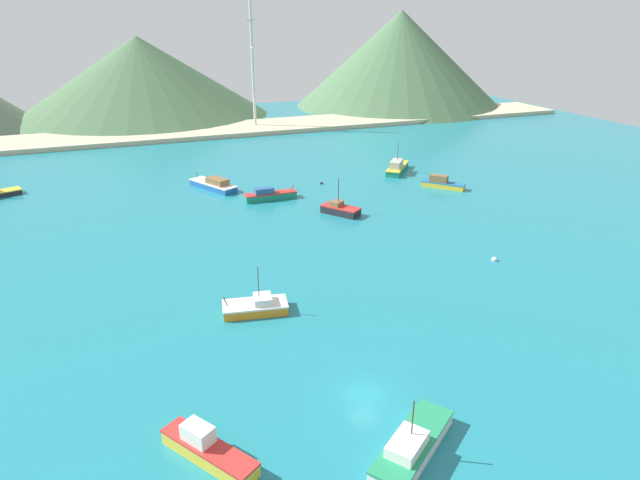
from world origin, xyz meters
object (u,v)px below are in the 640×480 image
object	(u,v)px
fishing_boat_8	(412,445)
fishing_boat_10	(214,185)
buoy_1	(494,260)
fishing_boat_0	(340,209)
fishing_boat_3	(207,449)
fishing_boat_7	(269,195)
fishing_boat_2	(256,306)
fishing_boat_5	(442,183)
buoy_0	(321,183)
radio_tower	(253,63)
fishing_boat_9	(397,167)

from	to	relation	value
fishing_boat_8	fishing_boat_10	xyz separation A→B (m)	(-1.23, 74.63, 0.03)
buoy_1	fishing_boat_0	bearing A→B (deg)	116.72
buoy_1	fishing_boat_3	bearing A→B (deg)	-152.87
fishing_boat_10	buoy_1	bearing A→B (deg)	-57.53
fishing_boat_7	buoy_1	xyz separation A→B (m)	(21.73, -36.93, -0.73)
fishing_boat_0	fishing_boat_7	xyz separation A→B (m)	(-9.10, 11.83, 0.05)
fishing_boat_2	fishing_boat_10	xyz separation A→B (m)	(4.47, 49.06, 0.14)
fishing_boat_3	fishing_boat_5	bearing A→B (deg)	44.36
fishing_boat_10	fishing_boat_0	bearing A→B (deg)	-51.77
fishing_boat_5	buoy_0	world-z (taller)	fishing_boat_5
fishing_boat_2	fishing_boat_7	size ratio (longest dim) A/B	0.81
fishing_boat_0	buoy_1	size ratio (longest dim) A/B	9.31
fishing_boat_7	buoy_1	world-z (taller)	fishing_boat_7
radio_tower	buoy_1	bearing A→B (deg)	-85.90
fishing_boat_8	fishing_boat_10	world-z (taller)	fishing_boat_8
fishing_boat_2	buoy_1	bearing A→B (deg)	3.25
fishing_boat_3	fishing_boat_8	bearing A→B (deg)	-19.16
fishing_boat_8	fishing_boat_3	bearing A→B (deg)	160.84
fishing_boat_0	fishing_boat_8	world-z (taller)	fishing_boat_0
fishing_boat_5	fishing_boat_7	xyz separation A→B (m)	(-33.62, 4.98, -0.03)
fishing_boat_2	buoy_0	xyz separation A→B (m)	(25.17, 44.73, -0.61)
fishing_boat_9	fishing_boat_0	bearing A→B (deg)	-137.18
buoy_0	buoy_1	size ratio (longest dim) A/B	0.84
buoy_1	radio_tower	distance (m)	104.09
fishing_boat_5	buoy_1	world-z (taller)	fishing_boat_5
fishing_boat_7	fishing_boat_8	world-z (taller)	fishing_boat_8
fishing_boat_0	fishing_boat_2	size ratio (longest dim) A/B	0.90
fishing_boat_10	buoy_1	xyz separation A→B (m)	(29.97, -47.10, -0.73)
fishing_boat_8	fishing_boat_9	size ratio (longest dim) A/B	0.97
fishing_boat_9	fishing_boat_8	bearing A→B (deg)	-117.46
fishing_boat_9	fishing_boat_2	bearing A→B (deg)	-132.69
fishing_boat_8	fishing_boat_0	bearing A→B (deg)	72.98
fishing_boat_2	fishing_boat_9	xyz separation A→B (m)	(43.49, 47.16, 0.32)
fishing_boat_0	radio_tower	size ratio (longest dim) A/B	0.19
fishing_boat_0	fishing_boat_3	distance (m)	56.68
radio_tower	fishing_boat_3	bearing A→B (deg)	-106.25
fishing_boat_2	fishing_boat_3	world-z (taller)	fishing_boat_2
fishing_boat_9	buoy_1	world-z (taller)	fishing_boat_9
fishing_boat_2	fishing_boat_9	distance (m)	64.15
buoy_1	fishing_boat_5	bearing A→B (deg)	69.58
buoy_1	fishing_boat_8	bearing A→B (deg)	-136.24
fishing_boat_8	fishing_boat_9	world-z (taller)	fishing_boat_9
fishing_boat_0	fishing_boat_2	distance (m)	34.75
fishing_boat_3	fishing_boat_5	size ratio (longest dim) A/B	1.11
fishing_boat_9	fishing_boat_3	bearing A→B (deg)	-127.95
fishing_boat_0	fishing_boat_9	xyz separation A→B (m)	(21.69, 20.10, 0.23)
fishing_boat_5	fishing_boat_10	size ratio (longest dim) A/B	0.67
fishing_boat_8	radio_tower	world-z (taller)	radio_tower
fishing_boat_2	fishing_boat_9	bearing A→B (deg)	47.31
fishing_boat_2	fishing_boat_5	world-z (taller)	fishing_boat_2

